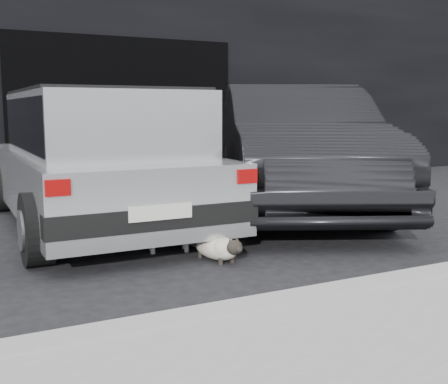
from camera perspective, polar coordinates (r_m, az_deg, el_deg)
name	(u,v)px	position (r m, az deg, el deg)	size (l,w,h in m)	color
ground	(149,237)	(6.12, -7.64, -4.55)	(80.00, 80.00, 0.00)	black
building_facade	(94,53)	(12.06, -13.06, 13.60)	(34.00, 4.00, 5.00)	black
garage_opening	(125,113)	(10.07, -10.01, 7.92)	(4.00, 0.10, 2.60)	black
curb	(393,285)	(4.43, 16.75, -9.05)	(18.00, 0.25, 0.12)	gray
silver_hatchback	(99,153)	(6.65, -12.61, 3.88)	(2.15, 4.29, 1.58)	silver
second_car	(295,147)	(7.76, 7.19, 4.55)	(1.80, 5.16, 1.70)	black
cat_siamese	(219,248)	(5.08, -0.49, -5.73)	(0.36, 0.76, 0.27)	beige
cat_white	(173,232)	(5.45, -5.25, -4.09)	(0.81, 0.41, 0.38)	silver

